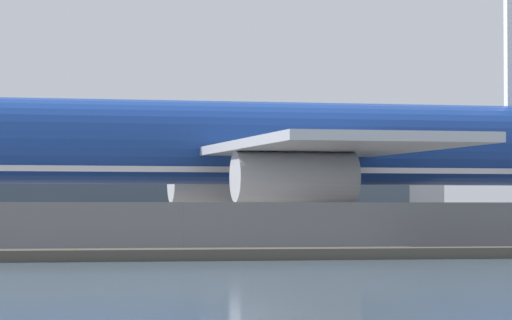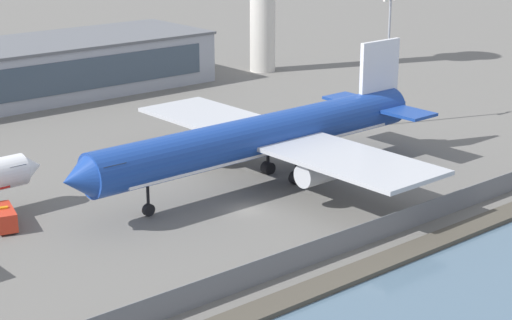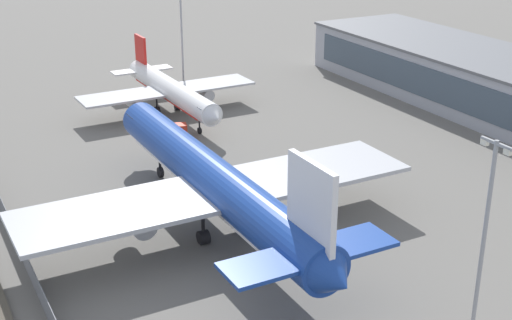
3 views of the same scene
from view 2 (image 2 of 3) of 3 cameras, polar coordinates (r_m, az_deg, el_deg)
name	(u,v)px [view 2 (image 2 of 3)]	position (r m, az deg, el deg)	size (l,w,h in m)	color
ground_plane	(247,210)	(99.80, -0.62, -3.36)	(500.00, 500.00, 0.00)	#66635E
shoreline_seawall	(378,264)	(86.05, 8.14, -6.89)	(320.00, 3.00, 0.50)	#474238
perimeter_fence	(346,241)	(88.42, 6.00, -5.39)	(280.00, 0.10, 2.56)	slate
cargo_jet_blue	(267,136)	(107.25, 0.73, 1.59)	(55.36, 47.23, 16.07)	#193D93
baggage_tug	(149,152)	(119.94, -7.16, 0.52)	(3.55, 2.57, 1.80)	#19519E
ops_van	(4,217)	(98.27, -16.46, -3.65)	(3.35, 5.56, 2.48)	red
apron_light_mast_apron_east	(388,54)	(135.12, 8.80, 7.02)	(3.20, 0.40, 20.34)	#93969B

